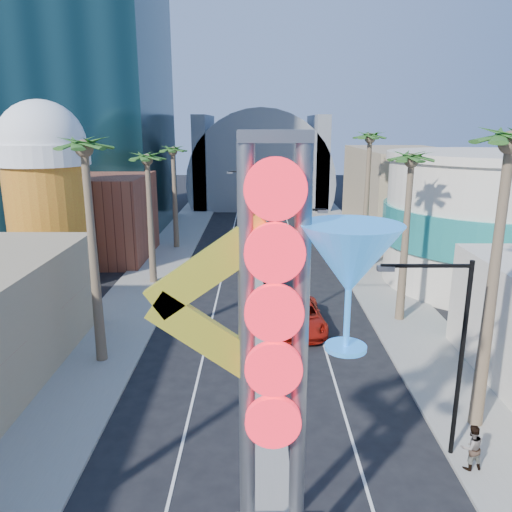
{
  "coord_description": "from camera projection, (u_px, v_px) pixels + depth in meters",
  "views": [
    {
      "loc": [
        -0.4,
        -9.05,
        12.68
      ],
      "look_at": [
        -0.53,
        19.34,
        5.14
      ],
      "focal_mm": 35.0,
      "sensor_mm": 36.0,
      "label": 1
    }
  ],
  "objects": [
    {
      "name": "beer_mug",
      "position": [
        47.0,
        188.0,
        39.06
      ],
      "size": [
        7.0,
        7.0,
        14.5
      ],
      "color": "#C15019",
      "rests_on": "ground"
    },
    {
      "name": "palm_3",
      "position": [
        173.0,
        157.0,
        50.2
      ],
      "size": [
        2.4,
        2.4,
        11.2
      ],
      "color": "brown",
      "rests_on": "ground"
    },
    {
      "name": "filler_east",
      "position": [
        401.0,
        193.0,
        57.04
      ],
      "size": [
        10.0,
        20.0,
        10.0
      ],
      "primitive_type": "cube",
      "color": "tan",
      "rests_on": "ground"
    },
    {
      "name": "canopy",
      "position": [
        261.0,
        177.0,
        80.48
      ],
      "size": [
        22.0,
        16.0,
        22.0
      ],
      "color": "slate",
      "rests_on": "ground"
    },
    {
      "name": "streetlight_2",
      "position": [
        450.0,
        343.0,
        18.46
      ],
      "size": [
        3.45,
        0.25,
        8.0
      ],
      "color": "black",
      "rests_on": "ground"
    },
    {
      "name": "median",
      "position": [
        262.0,
        257.0,
        48.71
      ],
      "size": [
        1.6,
        84.0,
        0.15
      ],
      "primitive_type": "cube",
      "color": "gray",
      "rests_on": "ground"
    },
    {
      "name": "neon_sign",
      "position": [
        305.0,
        337.0,
        12.98
      ],
      "size": [
        6.53,
        2.6,
        12.55
      ],
      "color": "gray",
      "rests_on": "ground"
    },
    {
      "name": "red_pickup",
      "position": [
        300.0,
        316.0,
        31.68
      ],
      "size": [
        3.19,
        6.34,
        1.72
      ],
      "primitive_type": "imported",
      "rotation": [
        0.0,
        0.0,
        0.05
      ],
      "color": "#B5190D",
      "rests_on": "ground"
    },
    {
      "name": "sidewalk_west",
      "position": [
        159.0,
        265.0,
        45.85
      ],
      "size": [
        5.0,
        100.0,
        0.15
      ],
      "primitive_type": "cube",
      "color": "gray",
      "rests_on": "ground"
    },
    {
      "name": "pedestrian_b",
      "position": [
        471.0,
        447.0,
        18.54
      ],
      "size": [
        0.98,
        0.82,
        1.78
      ],
      "primitive_type": "imported",
      "rotation": [
        0.0,
        0.0,
        3.32
      ],
      "color": "gray",
      "rests_on": "sidewalk_east"
    },
    {
      "name": "palm_7",
      "position": [
        370.0,
        147.0,
        42.05
      ],
      "size": [
        2.4,
        2.4,
        12.7
      ],
      "color": "brown",
      "rests_on": "ground"
    },
    {
      "name": "streetlight_1",
      "position": [
        257.0,
        199.0,
        53.28
      ],
      "size": [
        3.79,
        0.25,
        8.0
      ],
      "color": "black",
      "rests_on": "ground"
    },
    {
      "name": "sidewalk_east",
      "position": [
        366.0,
        266.0,
        45.77
      ],
      "size": [
        5.0,
        100.0,
        0.15
      ],
      "primitive_type": "cube",
      "color": "gray",
      "rests_on": "ground"
    },
    {
      "name": "palm_6",
      "position": [
        411.0,
        170.0,
        30.68
      ],
      "size": [
        2.4,
        2.4,
        11.7
      ],
      "color": "brown",
      "rests_on": "ground"
    },
    {
      "name": "palm_1",
      "position": [
        85.0,
        163.0,
        24.73
      ],
      "size": [
        2.4,
        2.4,
        12.7
      ],
      "color": "brown",
      "rests_on": "ground"
    },
    {
      "name": "turquoise_building",
      "position": [
        490.0,
        221.0,
        39.57
      ],
      "size": [
        16.6,
        16.6,
        10.6
      ],
      "color": "beige",
      "rests_on": "ground"
    },
    {
      "name": "hotel_tower",
      "position": [
        66.0,
        10.0,
        55.94
      ],
      "size": [
        20.0,
        20.0,
        50.0
      ],
      "primitive_type": "cube",
      "color": "black",
      "rests_on": "ground"
    },
    {
      "name": "brick_filler_west",
      "position": [
        96.0,
        217.0,
        47.77
      ],
      "size": [
        10.0,
        10.0,
        8.0
      ],
      "primitive_type": "cube",
      "color": "brown",
      "rests_on": "ground"
    },
    {
      "name": "streetlight_0",
      "position": [
        274.0,
        257.0,
        30.08
      ],
      "size": [
        3.79,
        0.25,
        8.0
      ],
      "color": "black",
      "rests_on": "ground"
    },
    {
      "name": "palm_2",
      "position": [
        147.0,
        167.0,
        38.6
      ],
      "size": [
        2.4,
        2.4,
        11.2
      ],
      "color": "brown",
      "rests_on": "ground"
    },
    {
      "name": "palm_5",
      "position": [
        508.0,
        163.0,
        18.73
      ],
      "size": [
        2.4,
        2.4,
        13.2
      ],
      "color": "brown",
      "rests_on": "ground"
    }
  ]
}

